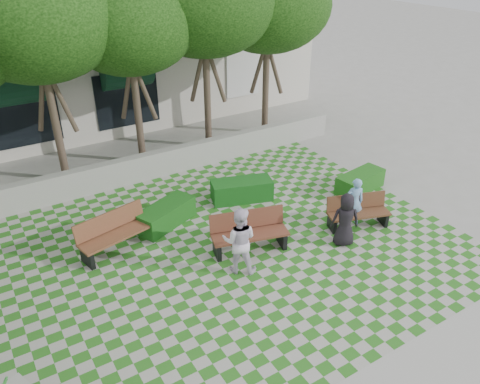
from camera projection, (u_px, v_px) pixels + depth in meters
ground at (254, 270)px, 11.85m from camera, size 90.00×90.00×0.00m
lawn at (234, 250)px, 12.59m from camera, size 12.00×12.00×0.00m
retaining_wall at (157, 164)px, 16.25m from camera, size 15.00×0.36×0.90m
bench_east at (358, 212)px, 13.43m from camera, size 1.88×1.15×0.94m
bench_mid at (249, 233)px, 12.40m from camera, size 2.14×1.19×1.07m
bench_west at (115, 233)px, 12.37m from camera, size 2.12×1.11×1.06m
hedge_east at (360, 182)px, 15.38m from camera, size 1.86×0.98×0.62m
hedge_midright at (242, 190)px, 14.83m from camera, size 2.04×1.30×0.66m
hedge_midleft at (166, 215)px, 13.55m from camera, size 1.98×1.39×0.64m
person_blue at (354, 202)px, 13.37m from camera, size 0.64×0.54×1.49m
person_dark at (345, 220)px, 12.49m from camera, size 0.89×0.80×1.53m
person_white at (239, 240)px, 11.42m from camera, size 1.10×1.06×1.79m
tree_row at (83, 28)px, 12.92m from camera, size 17.70×13.40×7.41m
building at (105, 56)px, 21.54m from camera, size 18.00×8.92×5.15m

